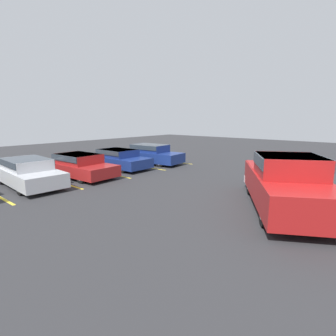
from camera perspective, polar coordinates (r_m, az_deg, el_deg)
name	(u,v)px	position (r m, az deg, el deg)	size (l,w,h in m)	color
ground_plane	(282,210)	(9.81, 23.63, -8.39)	(60.00, 60.00, 0.00)	#2D2D30
stall_stripe_c	(55,181)	(14.23, -23.34, -2.56)	(0.12, 5.00, 0.01)	yellow
stall_stripe_d	(102,172)	(15.63, -14.22, -0.87)	(0.12, 5.00, 0.01)	yellow
stall_stripe_e	(137,166)	(17.36, -6.77, 0.53)	(0.12, 5.00, 0.01)	yellow
stall_stripe_f	(165,160)	(19.34, -0.75, 1.66)	(0.12, 5.00, 0.01)	yellow
pickup_truck	(285,182)	(9.72, 24.14, -2.84)	(5.86, 4.56, 1.90)	#A51919
parked_sedan_b	(28,172)	(13.58, -28.21, -0.69)	(2.03, 4.65, 1.26)	#B7BABF
parked_sedan_c	(79,165)	(14.64, -18.79, 0.70)	(2.06, 4.49, 1.22)	maroon
parked_sedan_d	(118,158)	(16.52, -10.77, 2.11)	(1.86, 4.29, 1.18)	navy
parked_sedan_e	(151,153)	(18.07, -3.81, 3.18)	(2.08, 4.65, 1.30)	navy
wheel_stop_curb	(112,159)	(19.93, -12.12, 1.89)	(1.89, 0.20, 0.14)	#B7B2A8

